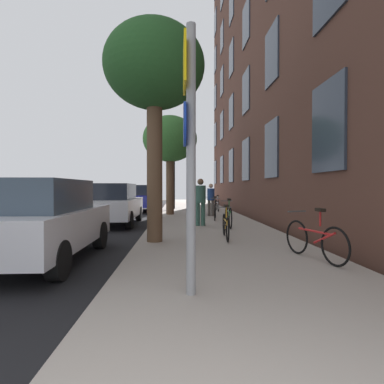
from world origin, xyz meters
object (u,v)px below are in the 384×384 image
bicycle_1 (226,225)px  car_0 (42,220)px  traffic_light (172,169)px  bicycle_3 (215,210)px  tree_far (170,140)px  bicycle_4 (203,207)px  sign_post (189,140)px  tree_near (154,70)px  pedestrian_0 (200,199)px  bicycle_5 (217,205)px  bicycle_2 (228,216)px  bicycle_0 (315,239)px  car_1 (112,204)px  car_3 (147,195)px  car_2 (145,198)px  pedestrian_1 (211,198)px

bicycle_1 → car_0: size_ratio=0.42×
traffic_light → bicycle_1: 11.80m
bicycle_3 → car_0: (-4.22, -6.73, 0.33)m
tree_far → bicycle_4: bearing=-9.5°
sign_post → car_0: (-2.79, 2.21, -1.23)m
tree_near → pedestrian_0: (1.39, 3.11, -3.34)m
sign_post → traffic_light: 15.63m
bicycle_5 → bicycle_2: bearing=-94.3°
bicycle_0 → tree_near: bearing=146.5°
car_1 → car_3: bearing=89.8°
tree_far → bicycle_0: bearing=-73.3°
bicycle_0 → pedestrian_0: bearing=108.7°
tree_near → car_1: bearing=114.4°
pedestrian_0 → bicycle_3: bearing=68.9°
car_2 → sign_post: bearing=-81.7°
sign_post → bicycle_2: size_ratio=1.97×
car_0 → pedestrian_0: bearing=53.9°
bicycle_3 → pedestrian_1: pedestrian_1 is taller
car_1 → tree_near: bearing=-65.6°
pedestrian_0 → car_1: (-3.38, 1.29, -0.23)m
bicycle_1 → bicycle_2: size_ratio=0.97×
bicycle_5 → car_1: bearing=-131.4°
bicycle_2 → pedestrian_1: (-0.17, 4.05, 0.50)m
sign_post → bicycle_0: sign_post is taller
sign_post → pedestrian_0: sign_post is taller
bicycle_1 → pedestrian_0: (-0.46, 2.80, 0.60)m
tree_near → pedestrian_0: tree_near is taller
bicycle_0 → car_3: car_3 is taller
sign_post → bicycle_5: bearing=81.1°
car_0 → car_3: 19.15m
bicycle_4 → car_2: bearing=131.0°
bicycle_0 → car_2: 14.24m
traffic_light → bicycle_5: 3.92m
sign_post → bicycle_3: size_ratio=1.95×
bicycle_0 → car_1: bearing=128.4°
sign_post → tree_near: 4.55m
car_0 → car_3: size_ratio=0.94×
sign_post → bicycle_2: sign_post is taller
car_3 → tree_far: bearing=-77.7°
car_0 → bicycle_5: bearing=66.8°
car_2 → bicycle_3: bearing=-59.7°
bicycle_4 → car_3: bearing=110.8°
pedestrian_1 → tree_near: bearing=-107.7°
pedestrian_0 → tree_far: bearing=104.4°
tree_far → bicycle_0: 10.86m
tree_far → bicycle_2: (2.14, -5.08, -3.39)m
bicycle_1 → bicycle_5: 9.65m
bicycle_2 → pedestrian_1: 4.09m
traffic_light → car_2: traffic_light is taller
tree_far → car_1: size_ratio=1.20×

